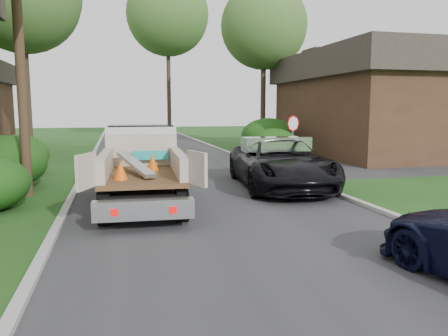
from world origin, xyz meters
name	(u,v)px	position (x,y,z in m)	size (l,w,h in m)	color
ground	(236,225)	(0.00, 0.00, 0.00)	(120.00, 120.00, 0.00)	#1B4012
road	(178,169)	(0.00, 10.00, 0.00)	(8.00, 90.00, 0.02)	#28282B
side_street	(418,164)	(12.00, 9.00, 0.01)	(16.00, 7.00, 0.02)	#28282B
curb_left	(85,171)	(-4.10, 10.00, 0.06)	(0.20, 90.00, 0.12)	#9E9E99
curb_right	(263,166)	(4.10, 10.00, 0.06)	(0.20, 90.00, 0.12)	#9E9E99
stop_sign	(293,131)	(5.20, 9.00, 1.78)	(0.71, 0.32, 2.48)	slate
utility_pole	(19,29)	(-5.48, 4.98, 5.17)	(2.42, 1.25, 10.00)	#382619
house_right	(381,102)	(13.00, 14.00, 3.16)	(9.72, 12.96, 6.20)	#3C2418
hedge_left_b	(4,162)	(-6.50, 6.50, 0.94)	(2.86, 2.86, 1.87)	#183F0E
hedge_left_c	(17,155)	(-6.80, 10.00, 0.85)	(2.60, 2.60, 1.70)	#183F0E
hedge_right_a	(274,144)	(5.80, 13.00, 0.85)	(2.60, 2.60, 1.70)	#183F0E
hedge_right_b	(268,136)	(6.50, 16.00, 1.10)	(3.38, 3.38, 2.21)	#183F0E
tree_right_far	(264,26)	(7.50, 20.00, 8.48)	(6.00, 6.00, 11.50)	#2D2119
tree_center_far	(168,15)	(2.00, 30.00, 10.98)	(7.20, 7.20, 14.60)	#2D2119
flatbed_truck	(142,160)	(-1.98, 3.56, 1.23)	(2.80, 6.07, 2.26)	black
black_pickup	(281,163)	(2.87, 4.50, 0.86)	(2.87, 6.22, 1.73)	black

